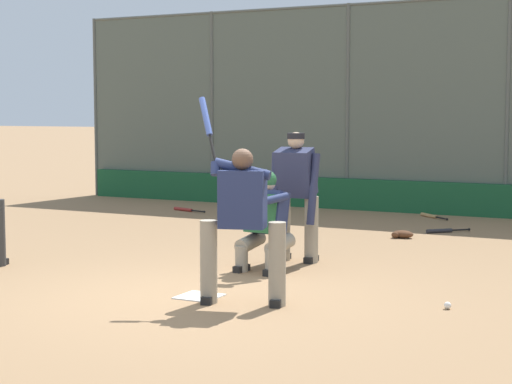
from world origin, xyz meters
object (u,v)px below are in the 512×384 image
at_px(spare_bat_near_backstop, 431,216).
at_px(baseball_loose, 448,305).
at_px(batter_at_plate, 242,220).
at_px(fielding_glove_on_dirt, 402,234).
at_px(catcher_behind_plate, 264,219).
at_px(umpire_home, 296,192).
at_px(spare_bat_third_base_side, 443,231).
at_px(spare_bat_by_padding, 185,210).

bearing_deg(spare_bat_near_backstop, baseball_loose, 148.46).
relative_size(batter_at_plate, fielding_glove_on_dirt, 6.38).
height_order(batter_at_plate, spare_bat_near_backstop, batter_at_plate).
relative_size(batter_at_plate, catcher_behind_plate, 1.70).
relative_size(spare_bat_near_backstop, baseball_loose, 9.05).
distance_m(umpire_home, spare_bat_near_backstop, 5.49).
xyz_separation_m(batter_at_plate, catcher_behind_plate, (0.61, -1.73, -0.22)).
distance_m(spare_bat_near_backstop, baseball_loose, 7.50).
distance_m(fielding_glove_on_dirt, baseball_loose, 4.83).
bearing_deg(catcher_behind_plate, spare_bat_third_base_side, -100.25).
bearing_deg(spare_bat_by_padding, umpire_home, 152.30).
relative_size(spare_bat_third_base_side, baseball_loose, 8.12).
bearing_deg(umpire_home, fielding_glove_on_dirt, -103.95).
height_order(catcher_behind_plate, umpire_home, umpire_home).
relative_size(spare_bat_near_backstop, fielding_glove_on_dirt, 2.00).
height_order(umpire_home, spare_bat_third_base_side, umpire_home).
height_order(spare_bat_near_backstop, baseball_loose, baseball_loose).
relative_size(spare_bat_third_base_side, fielding_glove_on_dirt, 1.80).
height_order(catcher_behind_plate, spare_bat_by_padding, catcher_behind_plate).
relative_size(umpire_home, spare_bat_third_base_side, 2.84).
height_order(spare_bat_near_backstop, spare_bat_by_padding, same).
distance_m(batter_at_plate, spare_bat_third_base_side, 6.14).
xyz_separation_m(spare_bat_third_base_side, baseball_loose, (-1.44, 5.33, 0.00)).
height_order(batter_at_plate, spare_bat_third_base_side, batter_at_plate).
xyz_separation_m(spare_bat_by_padding, baseball_loose, (-6.77, 6.00, 0.00)).
distance_m(spare_bat_near_backstop, fielding_glove_on_dirt, 2.75).
bearing_deg(baseball_loose, spare_bat_third_base_side, -74.86).
xyz_separation_m(catcher_behind_plate, umpire_home, (-0.09, -0.78, 0.27)).
xyz_separation_m(catcher_behind_plate, fielding_glove_on_dirt, (-0.70, -3.46, -0.59)).
height_order(spare_bat_by_padding, baseball_loose, baseball_loose).
xyz_separation_m(catcher_behind_plate, spare_bat_by_padding, (4.22, -4.99, -0.62)).
distance_m(batter_at_plate, catcher_behind_plate, 1.85).
bearing_deg(fielding_glove_on_dirt, spare_bat_third_base_side, -115.36).
xyz_separation_m(catcher_behind_plate, baseball_loose, (-2.56, 1.00, -0.61)).
xyz_separation_m(spare_bat_third_base_side, fielding_glove_on_dirt, (0.41, 0.87, 0.03)).
xyz_separation_m(spare_bat_near_backstop, fielding_glove_on_dirt, (-0.29, 2.73, 0.03)).
relative_size(catcher_behind_plate, umpire_home, 0.73).
relative_size(spare_bat_near_backstop, spare_bat_third_base_side, 1.11).
bearing_deg(spare_bat_by_padding, spare_bat_near_backstop, -148.79).
bearing_deg(spare_bat_third_base_side, batter_at_plate, 40.15).
bearing_deg(spare_bat_third_base_side, baseball_loose, 60.03).
xyz_separation_m(batter_at_plate, baseball_loose, (-1.95, -0.73, -0.83)).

